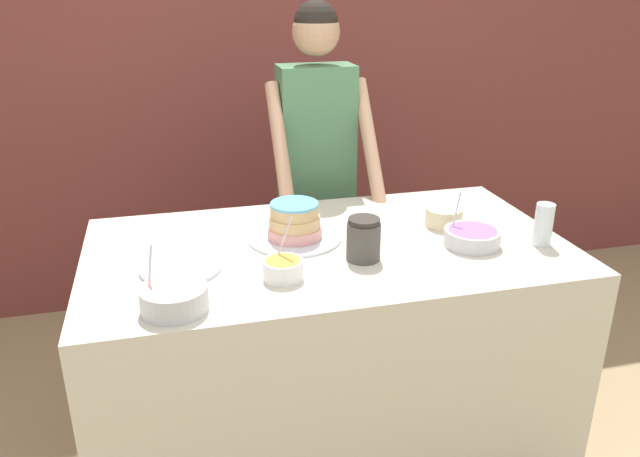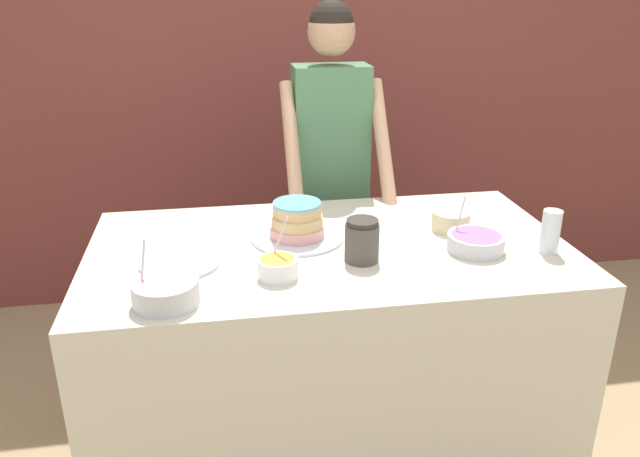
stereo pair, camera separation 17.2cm
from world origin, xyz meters
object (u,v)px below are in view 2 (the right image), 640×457
person_baker (331,149)px  frosting_bowl_purple (476,242)px  frosting_bowl_white (451,220)px  frosting_bowl_pink (165,291)px  frosting_bowl_orange (278,267)px  ceramic_plate (180,263)px  drinking_glass (550,232)px  cake (297,224)px  stoneware_jar (362,241)px

person_baker → frosting_bowl_purple: bearing=-67.0°
frosting_bowl_white → frosting_bowl_pink: size_ratio=0.72×
frosting_bowl_orange → ceramic_plate: frosting_bowl_orange is taller
frosting_bowl_pink → drinking_glass: (1.34, 0.16, 0.04)m
person_baker → cake: (-0.25, -0.66, -0.10)m
frosting_bowl_white → drinking_glass: 0.38m
cake → ceramic_plate: bearing=-159.4°
person_baker → frosting_bowl_pink: bearing=-122.9°
frosting_bowl_purple → frosting_bowl_pink: 1.11m
person_baker → frosting_bowl_purple: (0.37, -0.88, -0.13)m
ceramic_plate → stoneware_jar: stoneware_jar is taller
frosting_bowl_purple → stoneware_jar: 0.43m
frosting_bowl_orange → ceramic_plate: size_ratio=0.71×
person_baker → frosting_bowl_white: person_baker is taller
frosting_bowl_purple → drinking_glass: (0.25, -0.06, 0.05)m
frosting_bowl_pink → ceramic_plate: (0.03, 0.28, -0.04)m
drinking_glass → frosting_bowl_purple: bearing=167.2°
frosting_bowl_white → frosting_bowl_orange: size_ratio=0.74×
person_baker → frosting_bowl_orange: bearing=-110.1°
frosting_bowl_orange → stoneware_jar: (0.30, 0.08, 0.04)m
cake → person_baker: bearing=69.2°
drinking_glass → frosting_bowl_white: bearing=135.8°
frosting_bowl_purple → frosting_bowl_pink: (-1.08, -0.22, 0.01)m
person_baker → cake: person_baker is taller
frosting_bowl_pink → ceramic_plate: 0.28m
cake → frosting_bowl_orange: (-0.11, -0.31, -0.02)m
frosting_bowl_white → ceramic_plate: size_ratio=0.52×
person_baker → frosting_bowl_pink: 1.31m
frosting_bowl_white → frosting_bowl_pink: bearing=-158.1°
frosting_bowl_purple → drinking_glass: frosting_bowl_purple is taller
frosting_bowl_pink → stoneware_jar: 0.69m
drinking_glass → frosting_bowl_orange: bearing=-177.6°
frosting_bowl_purple → frosting_bowl_pink: size_ratio=1.01×
frosting_bowl_orange → ceramic_plate: bearing=154.7°
frosting_bowl_purple → stoneware_jar: bearing=-177.9°
frosting_bowl_orange → drinking_glass: size_ratio=1.24×
drinking_glass → ceramic_plate: 1.31m
frosting_bowl_white → frosting_bowl_purple: 0.21m
person_baker → drinking_glass: (0.63, -0.93, -0.08)m
frosting_bowl_purple → ceramic_plate: bearing=177.0°
cake → stoneware_jar: size_ratio=2.31×
frosting_bowl_white → frosting_bowl_orange: bearing=-156.8°
person_baker → frosting_bowl_pink: (-0.71, -1.10, -0.12)m
cake → drinking_glass: 0.92m
frosting_bowl_purple → stoneware_jar: frosting_bowl_purple is taller
cake → frosting_bowl_orange: 0.33m
frosting_bowl_pink → stoneware_jar: bearing=17.4°
frosting_bowl_pink → ceramic_plate: frosting_bowl_pink is taller
ceramic_plate → frosting_bowl_purple: bearing=-3.0°
frosting_bowl_orange → stoneware_jar: 0.32m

